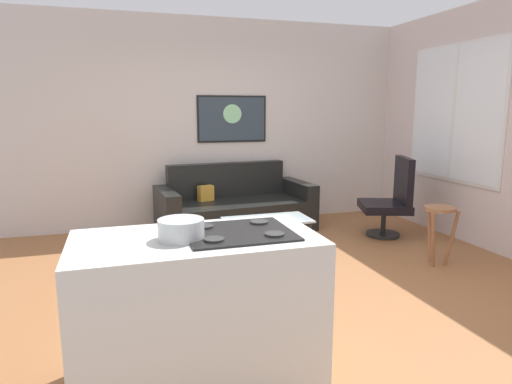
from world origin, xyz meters
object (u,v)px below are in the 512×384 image
object	(u,v)px
armchair	(392,199)
bar_stool	(439,220)
couch	(235,209)
coffee_table	(267,222)
mixing_bowl	(181,230)
wall_painting	(232,119)

from	to	relation	value
armchair	bar_stool	world-z (taller)	armchair
couch	coffee_table	bearing A→B (deg)	-83.67
bar_stool	mixing_bowl	world-z (taller)	mixing_bowl
couch	wall_painting	world-z (taller)	wall_painting
coffee_table	mixing_bowl	xyz separation A→B (m)	(-1.25, -2.24, 0.60)
couch	wall_painting	bearing A→B (deg)	78.42
armchair	wall_painting	distance (m)	2.39
couch	coffee_table	size ratio (longest dim) A/B	2.17
bar_stool	mixing_bowl	distance (m)	3.14
bar_stool	couch	bearing A→B (deg)	130.62
bar_stool	mixing_bowl	xyz separation A→B (m)	(-2.80, -1.32, 0.48)
coffee_table	bar_stool	bearing A→B (deg)	-30.60
couch	armchair	size ratio (longest dim) A/B	2.07
coffee_table	armchair	world-z (taller)	armchair
armchair	mixing_bowl	size ratio (longest dim) A/B	4.02
armchair	wall_painting	bearing A→B (deg)	142.22
armchair	mixing_bowl	distance (m)	3.83
bar_stool	mixing_bowl	size ratio (longest dim) A/B	2.45
armchair	bar_stool	size ratio (longest dim) A/B	1.64
coffee_table	wall_painting	distance (m)	1.85
wall_painting	couch	bearing A→B (deg)	-101.58
bar_stool	armchair	bearing A→B (deg)	81.94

